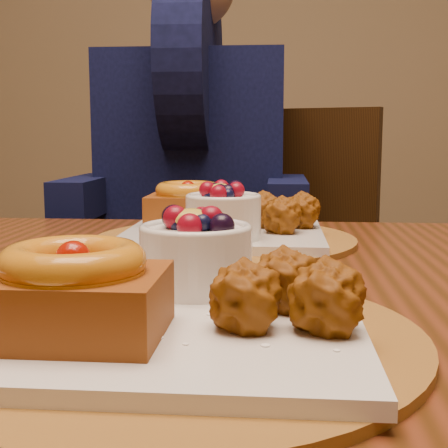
{
  "coord_description": "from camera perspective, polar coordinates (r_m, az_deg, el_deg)",
  "views": [
    {
      "loc": [
        0.1,
        -0.69,
        0.91
      ],
      "look_at": [
        0.06,
        -0.19,
        0.84
      ],
      "focal_mm": 50.0,
      "sensor_mm": 36.0,
      "label": 1
    }
  ],
  "objects": [
    {
      "name": "dining_table",
      "position": [
        0.72,
        -1.49,
        -10.86
      ],
      "size": [
        1.6,
        0.9,
        0.76
      ],
      "color": "#391E0A",
      "rests_on": "ground"
    },
    {
      "name": "diner",
      "position": [
        1.46,
        -2.9,
        7.92
      ],
      "size": [
        0.52,
        0.5,
        0.85
      ],
      "rotation": [
        0.0,
        0.0,
        0.16
      ],
      "color": "black",
      "rests_on": "ground"
    },
    {
      "name": "place_setting_far",
      "position": [
        0.9,
        -0.22,
        0.09
      ],
      "size": [
        0.38,
        0.38,
        0.09
      ],
      "color": "brown",
      "rests_on": "dining_table"
    },
    {
      "name": "chair_far",
      "position": [
        1.51,
        3.69,
        -6.06
      ],
      "size": [
        0.61,
        0.61,
        0.97
      ],
      "rotation": [
        0.0,
        0.0,
        -0.38
      ],
      "color": "black",
      "rests_on": "ground"
    },
    {
      "name": "place_setting_near",
      "position": [
        0.48,
        -4.86,
        -7.14
      ],
      "size": [
        0.38,
        0.38,
        0.09
      ],
      "color": "brown",
      "rests_on": "dining_table"
    }
  ]
}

